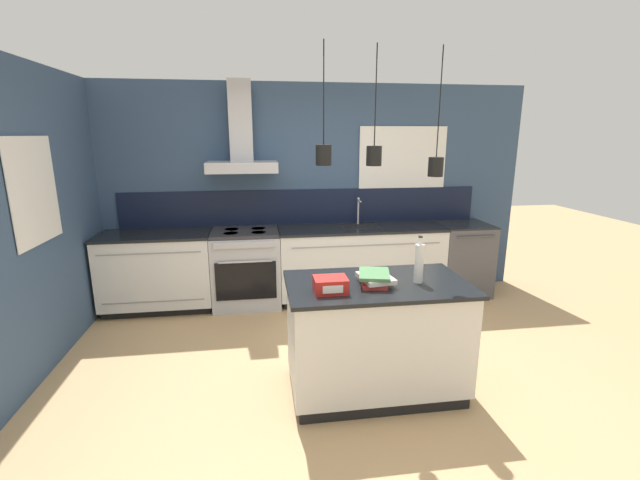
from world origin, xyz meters
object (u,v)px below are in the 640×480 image
Objects in this scene: dishwasher at (461,258)px; bottle_on_island at (419,263)px; oven_range at (246,268)px; book_stack at (375,278)px; red_supply_box at (331,285)px.

bottle_on_island reaches higher than dishwasher.
oven_range and dishwasher have the same top height.
red_supply_box reaches higher than book_stack.
bottle_on_island is at bearing -56.12° from oven_range.
book_stack is (-1.71, -2.01, 0.50)m from dishwasher.
bottle_on_island is at bearing 8.73° from red_supply_box.
oven_range is 1.00× the size of dishwasher.
red_supply_box is (-2.06, -2.11, 0.51)m from dishwasher.
bottle_on_island is at bearing -0.04° from book_stack.
bottle_on_island is 0.71m from red_supply_box.
bottle_on_island is 1.07× the size of book_stack.
red_supply_box is (0.65, -2.11, 0.51)m from oven_range.
dishwasher is (2.71, 0.00, 0.00)m from oven_range.
book_stack is 1.43× the size of red_supply_box.
oven_range is 3.84× the size of red_supply_box.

